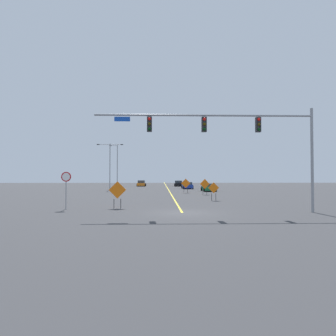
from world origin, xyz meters
TOP-DOWN VIEW (x-y plane):
  - ground at (0.00, 0.00)m, footprint 170.69×170.69m
  - road_centre_stripe at (0.00, 47.41)m, footprint 0.16×94.83m
  - traffic_signal_assembly at (3.66, -0.02)m, footprint 15.47×0.44m
  - stop_sign at (-8.81, 2.39)m, footprint 0.76×0.07m
  - street_lamp_far_right at (-10.51, 32.38)m, footprint 4.69×0.24m
  - street_lamp_far_left at (-10.43, 40.18)m, footprint 1.71×0.24m
  - construction_sign_left_lane at (2.32, 23.67)m, footprint 1.41×0.09m
  - construction_sign_right_lane at (-4.96, 3.12)m, footprint 1.38×0.13m
  - construction_sign_left_shoulder at (4.04, 10.04)m, footprint 1.14×0.08m
  - construction_sign_median_far at (4.55, 19.43)m, footprint 1.36×0.28m
  - car_black_mid at (2.96, 51.33)m, footprint 2.29×4.62m
  - car_blue_passing at (3.85, 37.70)m, footprint 2.11×4.46m
  - car_green_distant at (6.49, 27.97)m, footprint 2.19×3.86m
  - car_orange_near at (-6.09, 51.74)m, footprint 2.13×4.00m

SIDE VIEW (x-z plane):
  - ground at x=0.00m, z-range 0.00..0.00m
  - road_centre_stripe at x=0.00m, z-range 0.00..0.01m
  - car_green_distant at x=6.49m, z-range -0.03..1.28m
  - car_blue_passing at x=3.85m, z-range -0.03..1.29m
  - car_orange_near at x=-6.09m, z-range -0.06..1.38m
  - car_black_mid at x=2.96m, z-range -0.03..1.36m
  - construction_sign_left_shoulder at x=4.04m, z-range 0.26..2.15m
  - construction_sign_left_lane at x=2.32m, z-range 0.28..2.41m
  - construction_sign_right_lane at x=-4.96m, z-range 0.28..2.43m
  - construction_sign_median_far at x=4.55m, z-range 0.29..2.43m
  - stop_sign at x=-8.81m, z-range 0.58..3.47m
  - street_lamp_far_left at x=-10.43m, z-range 0.41..9.32m
  - street_lamp_far_right at x=-10.51m, z-range 0.84..9.15m
  - traffic_signal_assembly at x=3.66m, z-range 1.98..9.37m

